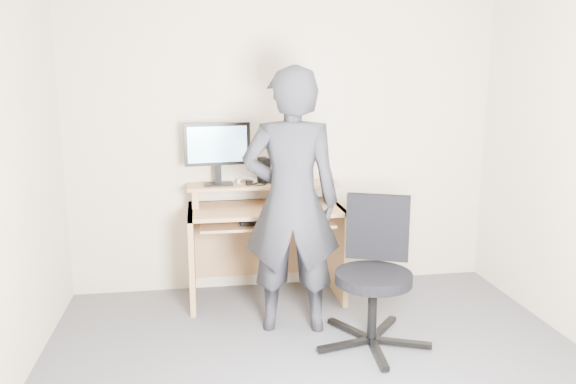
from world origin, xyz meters
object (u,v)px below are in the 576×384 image
object	(u,v)px
desk	(265,229)
monitor	(218,148)
person	(291,202)
office_chair	(375,267)

from	to	relation	value
desk	monitor	distance (m)	0.75
person	desk	bearing A→B (deg)	-72.08
desk	person	size ratio (longest dim) A/B	0.66
desk	person	bearing A→B (deg)	-80.13
desk	person	distance (m)	0.75
monitor	office_chair	bearing A→B (deg)	-53.46
monitor	person	xyz separation A→B (m)	(0.47, -0.70, -0.29)
person	office_chair	bearing A→B (deg)	158.79
desk	person	xyz separation A→B (m)	(0.11, -0.64, 0.37)
office_chair	person	distance (m)	0.71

